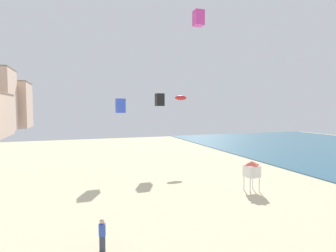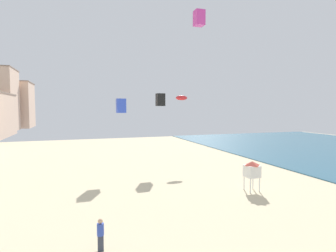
# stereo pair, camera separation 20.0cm
# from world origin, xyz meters

# --- Properties ---
(boardwalk_hotel_furthest) EXTENTS (17.20, 15.59, 16.43)m
(boardwalk_hotel_furthest) POSITION_xyz_m (-28.17, 107.13, 8.22)
(boardwalk_hotel_furthest) COLOR beige
(boardwalk_hotel_furthest) RESTS_ON ground
(kite_flyer) EXTENTS (0.34, 0.34, 1.64)m
(kite_flyer) POSITION_xyz_m (-3.47, 9.08, 0.92)
(kite_flyer) COLOR #383D4C
(kite_flyer) RESTS_ON ground
(lifeguard_stand) EXTENTS (1.10, 1.10, 2.55)m
(lifeguard_stand) POSITION_xyz_m (9.62, 15.11, 1.84)
(lifeguard_stand) COLOR white
(lifeguard_stand) RESTS_ON ground
(kite_black_box) EXTENTS (1.01, 1.01, 1.58)m
(kite_black_box) POSITION_xyz_m (5.68, 28.85, 8.12)
(kite_black_box) COLOR black
(kite_magenta_box) EXTENTS (1.09, 1.09, 1.72)m
(kite_magenta_box) POSITION_xyz_m (9.09, 24.79, 17.34)
(kite_magenta_box) COLOR #DB3D9E
(kite_red_parafoil) EXTENTS (1.63, 0.45, 0.64)m
(kite_red_parafoil) POSITION_xyz_m (8.93, 29.83, 8.43)
(kite_red_parafoil) COLOR red
(kite_blue_box) EXTENTS (1.03, 1.03, 1.62)m
(kite_blue_box) POSITION_xyz_m (0.42, 27.08, 7.33)
(kite_blue_box) COLOR blue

